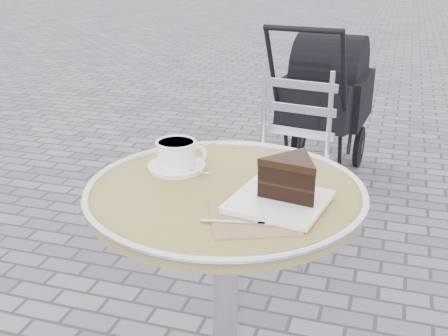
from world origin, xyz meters
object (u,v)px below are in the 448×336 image
(bistro_chair, at_px, (290,140))
(baby_stroller, at_px, (324,106))
(cake_plate_set, at_px, (288,183))
(cappuccino_set, at_px, (177,157))
(cafe_table, at_px, (225,245))

(bistro_chair, relative_size, baby_stroller, 0.85)
(cake_plate_set, bearing_deg, bistro_chair, 109.58)
(cappuccino_set, distance_m, bistro_chair, 1.04)
(baby_stroller, bearing_deg, cake_plate_set, -79.82)
(cafe_table, relative_size, baby_stroller, 0.78)
(cafe_table, xyz_separation_m, cappuccino_set, (-0.17, 0.09, 0.20))
(cafe_table, bearing_deg, cake_plate_set, -12.29)
(cake_plate_set, height_order, baby_stroller, baby_stroller)
(cafe_table, relative_size, bistro_chair, 0.91)
(cake_plate_set, bearing_deg, baby_stroller, 104.18)
(cake_plate_set, height_order, bistro_chair, cake_plate_set)
(cappuccino_set, xyz_separation_m, baby_stroller, (0.15, 1.87, -0.34))
(cappuccino_set, height_order, baby_stroller, baby_stroller)
(cafe_table, xyz_separation_m, bistro_chair, (-0.04, 1.08, -0.07))
(cake_plate_set, xyz_separation_m, baby_stroller, (-0.18, 1.99, -0.36))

